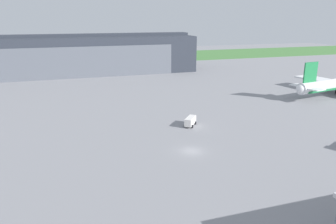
# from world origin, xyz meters

# --- Properties ---
(ground_plane) EXTENTS (440.00, 440.00, 0.00)m
(ground_plane) POSITION_xyz_m (0.00, 0.00, 0.00)
(ground_plane) COLOR gray
(grass_field_strip) EXTENTS (440.00, 56.00, 0.08)m
(grass_field_strip) POSITION_xyz_m (0.00, 155.23, 0.04)
(grass_field_strip) COLOR #487E3E
(grass_field_strip) RESTS_ON ground_plane
(maintenance_hangar) EXTENTS (106.64, 30.61, 17.90)m
(maintenance_hangar) POSITION_xyz_m (-14.61, 103.93, 8.49)
(maintenance_hangar) COLOR #2D333D
(maintenance_hangar) RESTS_ON ground_plane
(stair_truck) EXTENTS (4.24, 4.79, 2.18)m
(stair_truck) POSITION_xyz_m (5.66, 14.60, 1.23)
(stair_truck) COLOR white
(stair_truck) RESTS_ON ground_plane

